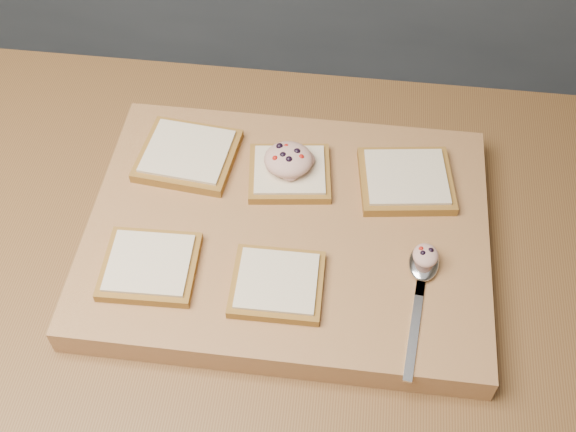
# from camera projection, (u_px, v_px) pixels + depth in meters

# --- Properties ---
(island_counter) EXTENTS (2.00, 0.80, 0.90)m
(island_counter) POSITION_uv_depth(u_px,v_px,m) (252.00, 414.00, 1.28)
(island_counter) COLOR slate
(island_counter) RESTS_ON ground
(cutting_board) EXTENTS (0.51, 0.39, 0.04)m
(cutting_board) POSITION_uv_depth(u_px,v_px,m) (288.00, 233.00, 0.94)
(cutting_board) COLOR #AD7D4A
(cutting_board) RESTS_ON island_counter
(bread_far_left) EXTENTS (0.14, 0.13, 0.02)m
(bread_far_left) POSITION_uv_depth(u_px,v_px,m) (188.00, 155.00, 0.99)
(bread_far_left) COLOR olive
(bread_far_left) RESTS_ON cutting_board
(bread_far_center) EXTENTS (0.12, 0.11, 0.02)m
(bread_far_center) POSITION_uv_depth(u_px,v_px,m) (290.00, 173.00, 0.97)
(bread_far_center) COLOR olive
(bread_far_center) RESTS_ON cutting_board
(bread_far_right) EXTENTS (0.14, 0.13, 0.02)m
(bread_far_right) POSITION_uv_depth(u_px,v_px,m) (406.00, 180.00, 0.96)
(bread_far_right) COLOR olive
(bread_far_right) RESTS_ON cutting_board
(bread_near_left) EXTENTS (0.12, 0.11, 0.02)m
(bread_near_left) POSITION_uv_depth(u_px,v_px,m) (150.00, 266.00, 0.88)
(bread_near_left) COLOR olive
(bread_near_left) RESTS_ON cutting_board
(bread_near_center) EXTENTS (0.11, 0.10, 0.02)m
(bread_near_center) POSITION_uv_depth(u_px,v_px,m) (277.00, 283.00, 0.86)
(bread_near_center) COLOR olive
(bread_near_center) RESTS_ON cutting_board
(tuna_salad_dollop) EXTENTS (0.07, 0.06, 0.03)m
(tuna_salad_dollop) POSITION_uv_depth(u_px,v_px,m) (288.00, 159.00, 0.96)
(tuna_salad_dollop) COLOR #D59E88
(tuna_salad_dollop) RESTS_ON bread_far_center
(spoon) EXTENTS (0.04, 0.19, 0.01)m
(spoon) POSITION_uv_depth(u_px,v_px,m) (422.00, 272.00, 0.88)
(spoon) COLOR silver
(spoon) RESTS_ON cutting_board
(spoon_salad) EXTENTS (0.03, 0.03, 0.02)m
(spoon_salad) POSITION_uv_depth(u_px,v_px,m) (426.00, 255.00, 0.87)
(spoon_salad) COLOR #D59E88
(spoon_salad) RESTS_ON spoon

